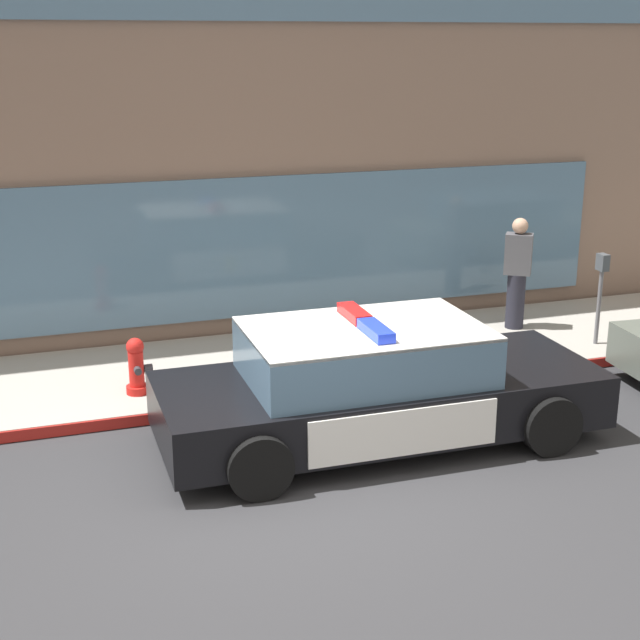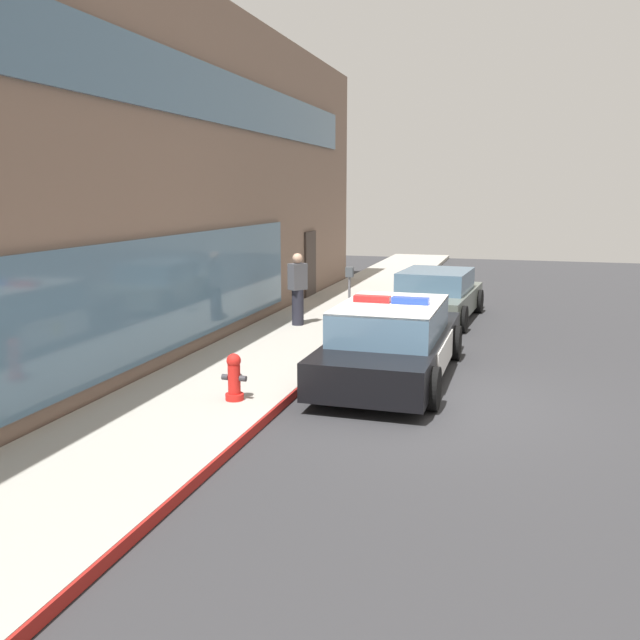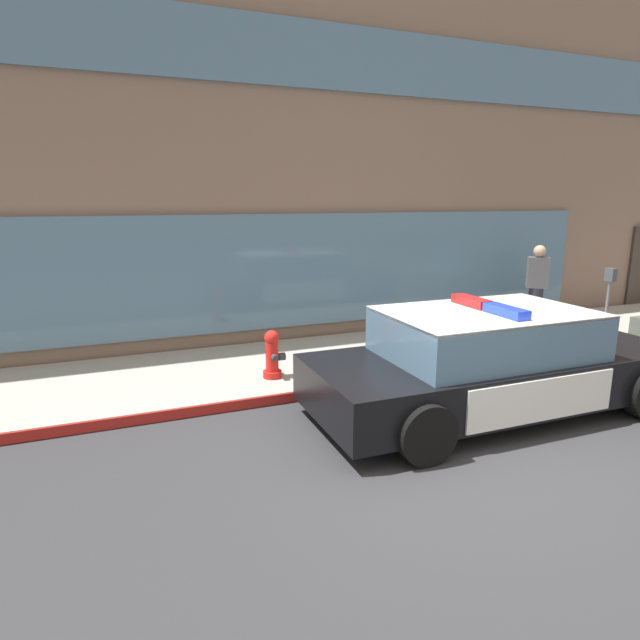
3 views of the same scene
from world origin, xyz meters
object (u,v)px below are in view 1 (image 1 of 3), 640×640
parking_meter (601,282)px  pedestrian_on_sidewalk (517,273)px  fire_hydrant (137,367)px  police_cruiser (376,385)px

parking_meter → pedestrian_on_sidewalk: bearing=124.1°
pedestrian_on_sidewalk → parking_meter: (0.73, -1.08, 0.07)m
fire_hydrant → pedestrian_on_sidewalk: size_ratio=0.42×
fire_hydrant → police_cruiser: bearing=-39.2°
police_cruiser → fire_hydrant: police_cruiser is taller
pedestrian_on_sidewalk → parking_meter: bearing=68.8°
fire_hydrant → pedestrian_on_sidewalk: 5.99m
police_cruiser → pedestrian_on_sidewalk: 4.54m
fire_hydrant → parking_meter: size_ratio=0.54×
parking_meter → police_cruiser: bearing=-156.5°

